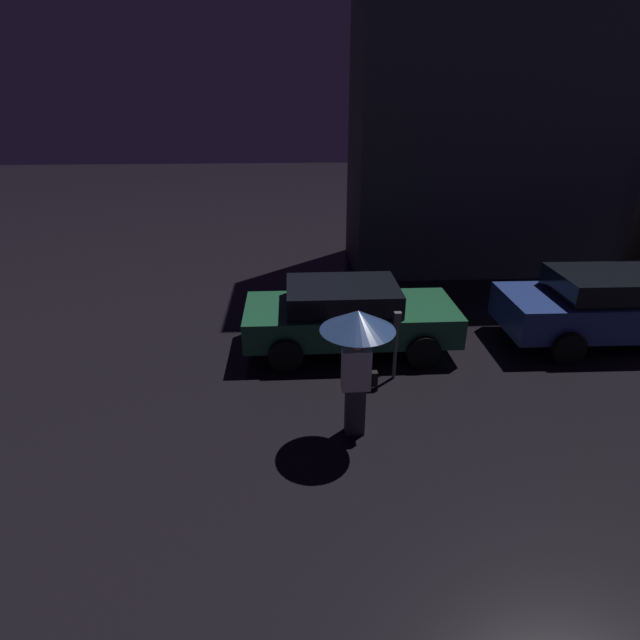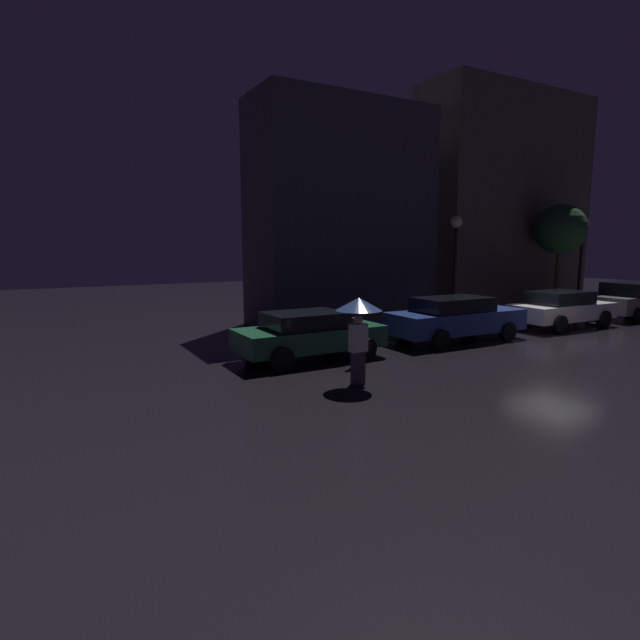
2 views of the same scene
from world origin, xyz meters
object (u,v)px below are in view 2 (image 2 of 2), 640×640
parked_car_grey (634,299)px  street_lamp_far (582,242)px  pedestrian_with_umbrella (359,315)px  street_lamp_near (455,246)px  parking_meter (354,336)px  parked_car_white (561,308)px  parked_car_green (309,334)px  parked_car_blue (455,318)px

parked_car_grey → street_lamp_far: 3.29m
pedestrian_with_umbrella → street_lamp_near: bearing=-147.7°
parked_car_grey → parking_meter: bearing=-176.1°
street_lamp_far → pedestrian_with_umbrella: bearing=-162.2°
parked_car_grey → street_lamp_near: street_lamp_near is taller
parked_car_white → street_lamp_far: bearing=28.0°
parked_car_green → parked_car_blue: size_ratio=0.85×
parked_car_blue → parked_car_white: size_ratio=1.11×
parked_car_white → parked_car_green: bearing=-179.2°
pedestrian_with_umbrella → street_lamp_near: 9.91m
parked_car_blue → parking_meter: 4.85m
parked_car_green → parked_car_white: bearing=-0.3°
parked_car_grey → pedestrian_with_umbrella: 16.26m
parked_car_green → street_lamp_near: street_lamp_near is taller
parked_car_grey → street_lamp_near: 8.59m
parked_car_grey → street_lamp_near: (-7.85, 2.63, 2.27)m
parked_car_white → parking_meter: 10.14m
parked_car_white → parked_car_grey: 5.06m
parking_meter → street_lamp_near: street_lamp_near is taller
parked_car_green → parking_meter: parked_car_green is taller
parked_car_green → parked_car_blue: parked_car_blue is taller
parked_car_blue → parking_meter: bearing=-164.7°
street_lamp_near → parking_meter: bearing=-151.4°
parked_car_white → street_lamp_far: size_ratio=0.98×
parked_car_green → parking_meter: 1.39m
parked_car_green → parked_car_white: 10.75m
parked_car_grey → parked_car_green: bearing=179.3°
parked_car_green → street_lamp_near: 8.73m
parking_meter → street_lamp_far: (14.49, 3.45, 2.43)m
pedestrian_with_umbrella → parking_meter: size_ratio=1.55×
parked_car_green → parking_meter: size_ratio=3.19×
parked_car_green → parking_meter: (0.68, -1.21, 0.08)m
parked_car_white → street_lamp_near: 4.57m
parked_car_blue → pedestrian_with_umbrella: size_ratio=2.40×
parked_car_white → parked_car_grey: size_ratio=0.93×
pedestrian_with_umbrella → parked_car_blue: bearing=-155.6°
parked_car_white → street_lamp_near: street_lamp_near is taller
parked_car_white → street_lamp_near: size_ratio=1.01×
parked_car_blue → parked_car_white: 5.37m
pedestrian_with_umbrella → parking_meter: (0.87, 1.49, -0.79)m
parked_car_blue → parked_car_white: (5.37, -0.02, -0.02)m
parked_car_green → street_lamp_near: bearing=18.9°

